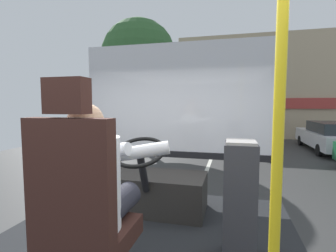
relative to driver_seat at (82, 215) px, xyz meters
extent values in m
cube|color=#343434|center=(0.10, 9.16, -1.42)|extent=(18.00, 44.00, 0.05)
cube|color=silver|center=(0.10, 9.16, -1.39)|extent=(0.12, 39.60, 0.00)
cube|color=#381E19|center=(0.00, 0.09, -0.17)|extent=(0.48, 0.48, 0.12)
cube|color=#381E19|center=(0.00, -0.10, 0.22)|extent=(0.48, 0.10, 0.66)
cube|color=#381E19|center=(0.00, -0.10, 0.66)|extent=(0.22, 0.10, 0.18)
cylinder|color=#282833|center=(0.10, 0.22, -0.02)|extent=(0.17, 0.45, 0.17)
cylinder|color=#282833|center=(-0.10, 0.22, -0.02)|extent=(0.17, 0.45, 0.17)
cylinder|color=silver|center=(0.00, 0.06, 0.16)|extent=(0.38, 0.38, 0.54)
cube|color=#70934C|center=(0.00, 0.25, 0.22)|extent=(0.06, 0.01, 0.34)
sphere|color=tan|center=(0.00, 0.06, 0.52)|extent=(0.20, 0.20, 0.20)
cylinder|color=silver|center=(0.12, 0.34, 0.29)|extent=(0.60, 0.21, 0.18)
cylinder|color=silver|center=(-0.12, 0.34, 0.29)|extent=(0.60, 0.21, 0.18)
cube|color=#282623|center=(0.00, 1.36, -0.34)|extent=(1.10, 0.56, 0.40)
cylinder|color=black|center=(0.00, 0.99, -0.01)|extent=(0.07, 0.25, 0.44)
torus|color=black|center=(0.00, 0.90, 0.19)|extent=(0.48, 0.45, 0.23)
cylinder|color=black|center=(0.00, 0.90, 0.19)|extent=(0.13, 0.13, 0.08)
cylinder|color=yellow|center=(0.98, -0.13, 0.46)|extent=(0.04, 0.04, 2.01)
cube|color=#333338|center=(0.87, 0.69, -0.10)|extent=(0.24, 0.27, 0.88)
cube|color=#9E9993|center=(0.87, 0.69, 0.34)|extent=(0.21, 0.24, 0.02)
cube|color=silver|center=(0.10, 1.98, 0.71)|extent=(2.50, 0.01, 1.40)
cube|color=black|center=(0.10, 1.98, -0.03)|extent=(2.50, 0.08, 0.08)
cylinder|color=#4C3828|center=(-3.22, 9.41, 0.14)|extent=(0.27, 0.27, 3.06)
sphere|color=#2F5B2D|center=(-3.22, 9.41, 2.73)|extent=(3.27, 3.27, 3.27)
cube|color=tan|center=(4.11, 17.36, 1.69)|extent=(13.20, 5.80, 6.16)
cube|color=#9E332D|center=(4.11, 14.40, 0.69)|extent=(12.67, 0.12, 0.60)
cube|color=silver|center=(4.95, 10.92, -0.86)|extent=(1.71, 4.41, 0.58)
cube|color=#282D33|center=(4.95, 10.66, -0.35)|extent=(1.40, 2.42, 0.45)
cylinder|color=black|center=(4.14, 12.29, -1.15)|extent=(0.14, 0.48, 0.48)
cylinder|color=black|center=(4.14, 9.56, -1.15)|extent=(0.14, 0.48, 0.48)
camera|label=1|loc=(0.80, -1.19, 0.62)|focal=26.71mm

